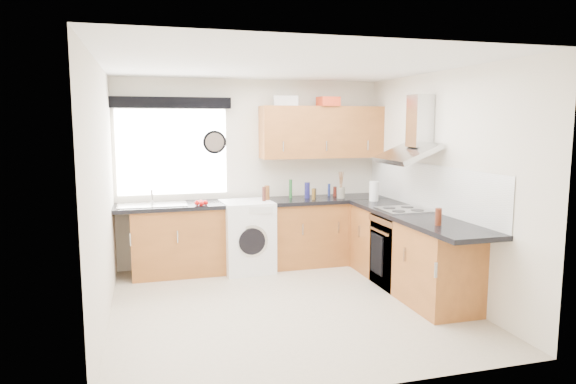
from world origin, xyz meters
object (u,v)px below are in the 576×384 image
object	(u,v)px
extractor_hood	(413,137)
upper_cabinets	(322,132)
oven	(402,250)
washing_machine	(247,236)

from	to	relation	value
extractor_hood	upper_cabinets	bearing A→B (deg)	116.13
oven	upper_cabinets	distance (m)	1.99
upper_cabinets	washing_machine	distance (m)	1.75
washing_machine	extractor_hood	bearing A→B (deg)	-35.45
extractor_hood	oven	bearing A→B (deg)	180.00
extractor_hood	upper_cabinets	size ratio (longest dim) A/B	0.46
upper_cabinets	washing_machine	size ratio (longest dim) A/B	1.84
oven	extractor_hood	size ratio (longest dim) A/B	1.09
oven	extractor_hood	distance (m)	1.35
upper_cabinets	washing_machine	xyz separation A→B (m)	(-1.10, -0.23, -1.34)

